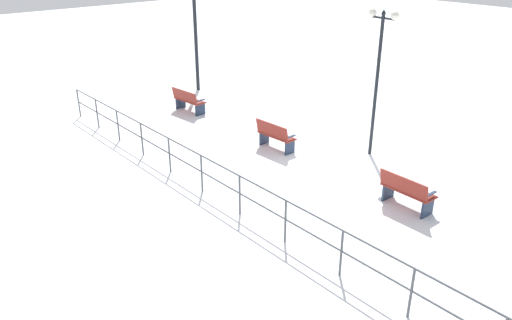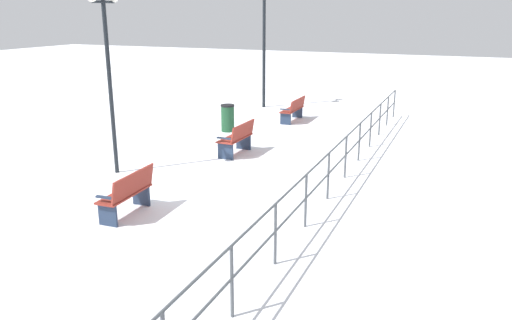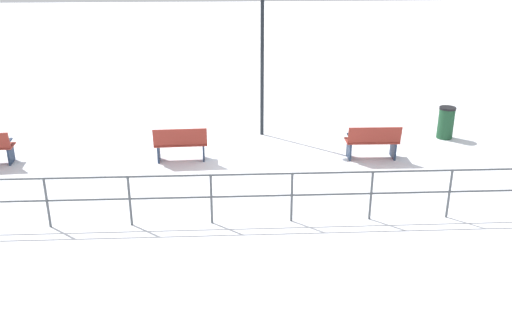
{
  "view_description": "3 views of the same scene",
  "coord_description": "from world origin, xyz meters",
  "views": [
    {
      "loc": [
        -10.28,
        -8.47,
        6.31
      ],
      "look_at": [
        -1.72,
        1.52,
        0.42
      ],
      "focal_mm": 35.36,
      "sensor_mm": 36.0,
      "label": 1
    },
    {
      "loc": [
        -6.15,
        10.13,
        3.96
      ],
      "look_at": [
        -1.51,
        -0.78,
        0.44
      ],
      "focal_mm": 35.25,
      "sensor_mm": 36.0,
      "label": 2
    },
    {
      "loc": [
        -13.61,
        1.24,
        5.33
      ],
      "look_at": [
        -1.35,
        0.6,
        0.48
      ],
      "focal_mm": 39.18,
      "sensor_mm": 36.0,
      "label": 3
    }
  ],
  "objects": [
    {
      "name": "ground_plane",
      "position": [
        0.0,
        0.0,
        0.0
      ],
      "size": [
        80.0,
        80.0,
        0.0
      ],
      "primitive_type": "plane",
      "color": "white",
      "rests_on": "ground"
    },
    {
      "name": "bench_nearest",
      "position": [
        -0.21,
        -7.42,
        0.46
      ],
      "size": [
        0.51,
        1.57,
        0.87
      ],
      "rotation": [
        0.0,
        0.0,
        0.01
      ],
      "color": "maroon",
      "rests_on": "ground"
    },
    {
      "name": "bench_second",
      "position": [
        -0.2,
        -2.47,
        0.48
      ],
      "size": [
        0.6,
        1.37,
        0.94
      ],
      "rotation": [
        0.0,
        0.0,
        -0.02
      ],
      "color": "maroon",
      "rests_on": "ground"
    },
    {
      "name": "bench_third",
      "position": [
        -0.11,
        2.47,
        0.48
      ],
      "size": [
        0.56,
        1.37,
        0.93
      ],
      "rotation": [
        0.0,
        0.0,
        0.04
      ],
      "color": "maroon",
      "rests_on": "ground"
    },
    {
      "name": "lamppost_near",
      "position": [
        1.92,
        -9.68,
        3.59
      ],
      "size": [
        0.31,
        0.99,
        5.09
      ],
      "color": "black",
      "rests_on": "ground"
    },
    {
      "name": "lamppost_middle",
      "position": [
        1.92,
        0.26,
        3.05
      ],
      "size": [
        0.24,
        1.0,
        4.41
      ],
      "color": "black",
      "rests_on": "ground"
    },
    {
      "name": "waterfront_railing",
      "position": [
        -3.54,
        -0.0,
        0.71
      ],
      "size": [
        0.05,
        19.35,
        1.07
      ],
      "color": "#4C5156",
      "rests_on": "ground"
    },
    {
      "name": "trash_bin",
      "position": [
        1.34,
        -4.99,
        0.46
      ],
      "size": [
        0.47,
        0.47,
        0.92
      ],
      "color": "#1E4C2D",
      "rests_on": "ground"
    }
  ]
}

